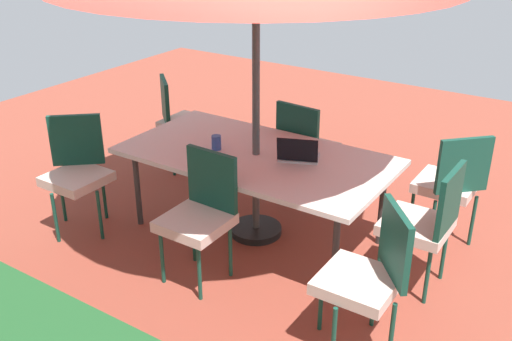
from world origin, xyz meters
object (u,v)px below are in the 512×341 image
at_px(laptop, 298,155).
at_px(chair_southeast, 181,118).
at_px(chair_southwest, 451,181).
at_px(chair_south, 305,146).
at_px(chair_north, 200,211).
at_px(chair_northeast, 77,169).
at_px(dining_table, 256,159).
at_px(chair_west, 425,220).
at_px(cup, 216,143).
at_px(chair_northwest, 369,273).

bearing_deg(laptop, chair_southeast, -42.16).
distance_m(chair_southwest, laptop, 1.26).
xyz_separation_m(chair_south, chair_north, (0.03, 1.53, 0.00)).
bearing_deg(chair_northeast, dining_table, -12.28).
distance_m(chair_southeast, chair_west, 2.91).
distance_m(chair_south, chair_west, 1.58).
bearing_deg(chair_southwest, laptop, -11.38).
height_order(chair_southeast, chair_northeast, same).
bearing_deg(chair_northeast, chair_north, -41.64).
height_order(dining_table, cup, cup).
bearing_deg(chair_northwest, laptop, -171.08).
bearing_deg(chair_west, chair_northeast, -73.73).
relative_size(chair_southeast, chair_south, 1.00).
height_order(laptop, cup, laptop).
distance_m(chair_west, chair_north, 1.62).
distance_m(chair_north, cup, 0.77).
height_order(chair_northeast, chair_west, same).
bearing_deg(chair_north, chair_northeast, -178.89).
distance_m(chair_south, chair_northeast, 2.04).
bearing_deg(chair_southeast, chair_south, -135.11).
bearing_deg(cup, chair_north, 116.76).
xyz_separation_m(chair_southeast, cup, (-1.08, 0.82, 0.25)).
bearing_deg(chair_south, cup, 72.17).
xyz_separation_m(chair_southeast, chair_northeast, (-0.07, 1.45, 0.00)).
xyz_separation_m(chair_north, laptop, (-0.35, -0.82, 0.24)).
xyz_separation_m(chair_west, laptop, (1.07, -0.05, 0.24)).
bearing_deg(cup, dining_table, -163.66).
height_order(dining_table, chair_south, chair_south).
bearing_deg(chair_north, chair_west, 30.57).
xyz_separation_m(dining_table, chair_north, (0.00, 0.75, -0.14)).
xyz_separation_m(chair_southwest, chair_south, (1.35, -0.01, 0.00)).
relative_size(chair_southwest, chair_south, 1.00).
bearing_deg(cup, chair_southwest, -153.12).
height_order(chair_southwest, cup, chair_southwest).
distance_m(dining_table, chair_northwest, 1.57).
bearing_deg(chair_north, chair_south, 90.69).
distance_m(chair_west, laptop, 1.10).
bearing_deg(chair_southwest, chair_northeast, -16.42).
height_order(chair_west, laptop, chair_west).
relative_size(dining_table, chair_northeast, 2.24).
bearing_deg(chair_west, laptop, -91.61).
xyz_separation_m(chair_northwest, cup, (1.67, -0.70, 0.25)).
bearing_deg(dining_table, chair_northeast, 28.50).
relative_size(chair_south, laptop, 2.52).
relative_size(chair_northeast, chair_west, 1.00).
xyz_separation_m(dining_table, laptop, (-0.35, -0.08, 0.09)).
relative_size(laptop, cup, 3.24).
relative_size(chair_west, chair_north, 1.00).
xyz_separation_m(chair_northeast, laptop, (-1.68, -0.80, 0.24)).
distance_m(chair_northeast, chair_north, 1.34).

